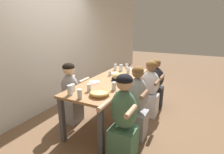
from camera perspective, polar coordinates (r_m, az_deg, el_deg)
ground_plane at (r=3.57m, az=0.00°, el=-12.78°), size 18.00×18.00×0.00m
restaurant_back_panel at (r=3.96m, az=-19.28°, el=13.49°), size 10.00×0.06×3.20m
dining_table at (r=3.29m, az=0.00°, el=-2.28°), size 2.16×0.80×0.77m
pizza_board_main at (r=2.52m, az=-4.13°, el=-5.43°), size 0.29×0.29×0.06m
skillet_bowl at (r=3.20m, az=2.22°, el=-0.10°), size 0.39×0.27×0.14m
empty_plate_a at (r=3.12m, az=-5.80°, el=-1.63°), size 0.19×0.19×0.02m
empty_plate_b at (r=4.06m, az=7.02°, el=2.58°), size 0.20×0.20×0.02m
empty_plate_c at (r=3.68m, az=0.76°, el=1.26°), size 0.21×0.21×0.02m
cocktail_glass_blue at (r=3.51m, az=-0.62°, el=1.15°), size 0.07×0.07×0.12m
drinking_glass_a at (r=3.86m, az=2.93°, el=3.00°), size 0.08×0.08×0.15m
drinking_glass_b at (r=4.16m, az=4.85°, el=3.53°), size 0.07×0.07×0.10m
drinking_glass_c at (r=2.60m, az=-13.57°, el=-4.18°), size 0.08×0.08×0.15m
drinking_glass_d at (r=3.64m, az=8.31°, el=1.81°), size 0.08×0.08×0.14m
drinking_glass_e at (r=3.69m, az=5.30°, el=2.10°), size 0.07×0.07×0.13m
drinking_glass_f at (r=2.70m, az=-7.49°, el=-3.59°), size 0.07×0.07×0.12m
drinking_glass_g at (r=3.95m, az=1.07°, el=3.17°), size 0.07×0.07×0.14m
drinking_glass_h at (r=2.75m, az=-12.69°, el=-3.48°), size 0.07×0.07×0.11m
drinking_glass_i at (r=2.72m, az=0.61°, el=-2.99°), size 0.07×0.07×0.13m
drinking_glass_j at (r=2.45m, az=-10.49°, el=-5.68°), size 0.07×0.07×0.14m
diner_near_midright at (r=3.52m, az=12.19°, el=-4.40°), size 0.51×0.40×1.11m
diner_near_right at (r=3.95m, az=13.82°, el=-2.80°), size 0.51×0.40×1.06m
diner_near_midleft at (r=2.79m, az=7.91°, el=-9.50°), size 0.51×0.40×1.17m
diner_near_left at (r=2.35m, az=3.74°, el=-14.06°), size 0.51×0.40×1.18m
diner_far_midleft at (r=3.31m, az=-13.37°, el=-5.65°), size 0.51×0.40×1.12m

